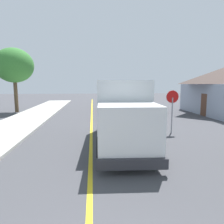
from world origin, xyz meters
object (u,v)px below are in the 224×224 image
box_truck (122,109)px  stop_sign (172,103)px  parked_car_near (113,110)px  street_tree_down_block (14,66)px  parked_car_mid (111,103)px

box_truck → stop_sign: bearing=28.9°
box_truck → parked_car_near: box_truck is taller
box_truck → street_tree_down_block: bearing=127.9°
parked_car_mid → stop_sign: size_ratio=1.67×
box_truck → parked_car_near: bearing=87.5°
parked_car_mid → street_tree_down_block: street_tree_down_block is taller
parked_car_near → parked_car_mid: same height
box_truck → stop_sign: 3.91m
parked_car_mid → box_truck: bearing=-92.8°
box_truck → parked_car_near: size_ratio=1.63×
box_truck → stop_sign: (3.42, 1.89, 0.09)m
street_tree_down_block → stop_sign: bearing=-38.7°
parked_car_mid → parked_car_near: bearing=-93.2°
parked_car_mid → street_tree_down_block: 11.03m
parked_car_mid → stop_sign: bearing=-76.0°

